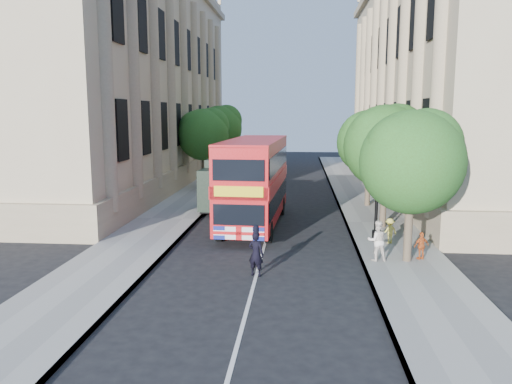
% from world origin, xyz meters
% --- Properties ---
extents(ground, '(120.00, 120.00, 0.00)m').
position_xyz_m(ground, '(0.00, 0.00, 0.00)').
color(ground, black).
rests_on(ground, ground).
extents(pavement_right, '(3.50, 80.00, 0.12)m').
position_xyz_m(pavement_right, '(5.75, 10.00, 0.06)').
color(pavement_right, gray).
rests_on(pavement_right, ground).
extents(pavement_left, '(3.50, 80.00, 0.12)m').
position_xyz_m(pavement_left, '(-5.75, 10.00, 0.06)').
color(pavement_left, gray).
rests_on(pavement_left, ground).
extents(building_right, '(12.00, 38.00, 18.00)m').
position_xyz_m(building_right, '(13.80, 24.00, 9.00)').
color(building_right, tan).
rests_on(building_right, ground).
extents(building_left, '(12.00, 38.00, 18.00)m').
position_xyz_m(building_left, '(-13.80, 24.00, 9.00)').
color(building_left, tan).
rests_on(building_left, ground).
extents(tree_right_near, '(4.00, 4.00, 6.08)m').
position_xyz_m(tree_right_near, '(5.84, 3.03, 4.25)').
color(tree_right_near, '#473828').
rests_on(tree_right_near, ground).
extents(tree_right_mid, '(4.20, 4.20, 6.37)m').
position_xyz_m(tree_right_mid, '(5.84, 9.03, 4.45)').
color(tree_right_mid, '#473828').
rests_on(tree_right_mid, ground).
extents(tree_right_far, '(4.00, 4.00, 6.15)m').
position_xyz_m(tree_right_far, '(5.84, 15.03, 4.31)').
color(tree_right_far, '#473828').
rests_on(tree_right_far, ground).
extents(tree_left_far, '(4.00, 4.00, 6.30)m').
position_xyz_m(tree_left_far, '(-5.96, 22.03, 4.44)').
color(tree_left_far, '#473828').
rests_on(tree_left_far, ground).
extents(tree_left_back, '(4.20, 4.20, 6.65)m').
position_xyz_m(tree_left_back, '(-5.96, 30.03, 4.71)').
color(tree_left_back, '#473828').
rests_on(tree_left_back, ground).
extents(lamp_post, '(0.32, 0.32, 5.16)m').
position_xyz_m(lamp_post, '(5.00, 6.00, 2.51)').
color(lamp_post, black).
rests_on(lamp_post, pavement_right).
extents(double_decker_bus, '(3.05, 9.78, 4.46)m').
position_xyz_m(double_decker_bus, '(-0.80, 9.12, 2.47)').
color(double_decker_bus, '#B80C0F').
rests_on(double_decker_bus, ground).
extents(box_van, '(2.61, 5.61, 3.13)m').
position_xyz_m(box_van, '(-2.91, 13.39, 1.53)').
color(box_van, black).
rests_on(box_van, ground).
extents(police_constable, '(0.70, 0.59, 1.64)m').
position_xyz_m(police_constable, '(-0.01, 1.00, 0.82)').
color(police_constable, black).
rests_on(police_constable, ground).
extents(woman_pedestrian, '(0.83, 0.68, 1.61)m').
position_xyz_m(woman_pedestrian, '(4.61, 2.94, 0.92)').
color(woman_pedestrian, white).
rests_on(woman_pedestrian, pavement_right).
extents(child_a, '(0.71, 0.49, 1.11)m').
position_xyz_m(child_a, '(6.39, 3.24, 0.68)').
color(child_a, '#C95923').
rests_on(child_a, pavement_right).
extents(child_b, '(0.84, 0.71, 1.13)m').
position_xyz_m(child_b, '(5.57, 5.66, 0.69)').
color(child_b, '#DACA4A').
rests_on(child_b, pavement_right).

